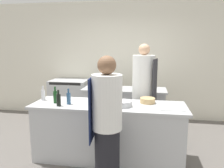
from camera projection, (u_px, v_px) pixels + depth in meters
The scene contains 16 objects.
ground_plane at pixel (108, 158), 3.48m from camera, with size 16.00×16.00×0.00m, color #605B56.
wall_back at pixel (124, 61), 5.30m from camera, with size 8.00×0.06×2.80m.
prep_counter at pixel (108, 131), 3.40m from camera, with size 2.34×0.72×0.88m.
pass_counter at pixel (124, 109), 4.59m from camera, with size 1.72×0.61×0.88m.
oven_range at pixel (70, 99), 5.31m from camera, with size 0.88×0.63×0.95m.
chef_at_prep_near at pixel (107, 124), 2.66m from camera, with size 0.39×0.37×1.65m.
chef_at_stove at pixel (143, 95), 3.89m from camera, with size 0.44×0.42×1.79m.
bottle_olive_oil at pixel (94, 94), 3.45m from camera, with size 0.07×0.07×0.31m.
bottle_vinegar at pixel (59, 100), 3.20m from camera, with size 0.06×0.06×0.24m.
bottle_wine at pixel (43, 95), 3.54m from camera, with size 0.06×0.06×0.24m.
bottle_cooking_oil at pixel (55, 97), 3.37m from camera, with size 0.06×0.06×0.26m.
bottle_sauce at pixel (69, 98), 3.30m from camera, with size 0.06×0.06×0.24m.
bowl_mixing_large at pixel (122, 104), 3.20m from camera, with size 0.28×0.28×0.08m.
bowl_prep_small at pixel (148, 100), 3.38m from camera, with size 0.23×0.23×0.08m.
cutting_board at pixel (169, 108), 3.07m from camera, with size 0.41×0.20×0.01m.
stockpot at pixel (93, 83), 4.66m from camera, with size 0.23×0.23×0.18m.
Camera 1 is at (0.58, -3.17, 1.76)m, focal length 35.00 mm.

